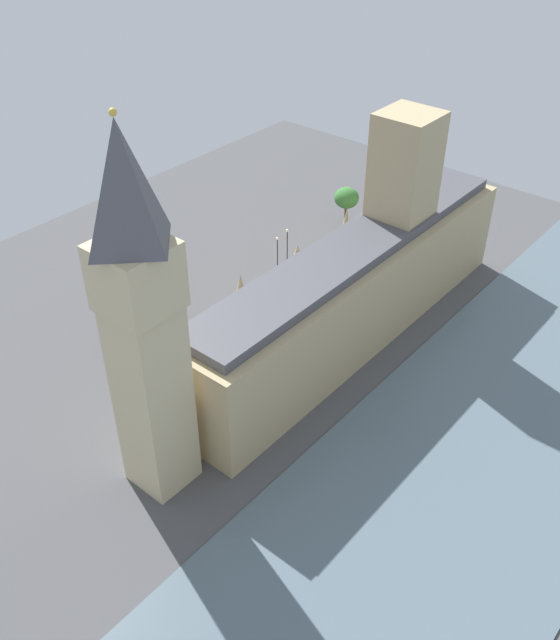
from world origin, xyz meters
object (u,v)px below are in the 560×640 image
(double_decker_bus_corner, at_px, (190,360))
(plane_tree_slot_10, at_px, (156,303))
(plane_tree_midblock, at_px, (151,304))
(street_lamp_slot_12, at_px, (277,246))
(car_white_far_end, at_px, (280,295))
(double_decker_bus_opposite_hall, at_px, (320,273))
(car_black_kerbside, at_px, (262,308))
(clock_tower, at_px, (142,319))
(parliament_building, at_px, (358,281))
(pedestrian_under_trees, at_px, (282,332))
(plane_tree_by_river_gate, at_px, (347,198))
(car_yellow_cab_trailing, at_px, (222,331))
(car_dark_green_near_tower, at_px, (348,246))
(pedestrian_leading, at_px, (338,293))
(street_lamp_slot_11, at_px, (287,239))

(double_decker_bus_corner, distance_m, plane_tree_slot_10, 12.50)
(plane_tree_midblock, bearing_deg, street_lamp_slot_12, -90.66)
(car_white_far_end, bearing_deg, double_decker_bus_corner, -84.36)
(double_decker_bus_opposite_hall, height_order, car_black_kerbside, double_decker_bus_opposite_hall)
(car_white_far_end, bearing_deg, clock_tower, -70.67)
(parliament_building, relative_size, pedestrian_under_trees, 46.22)
(plane_tree_by_river_gate, bearing_deg, car_yellow_cab_trailing, 98.92)
(car_dark_green_near_tower, bearing_deg, parliament_building, -51.24)
(pedestrian_leading, xyz_separation_m, plane_tree_by_river_gate, (14.78, -22.87, 5.45))
(clock_tower, bearing_deg, street_lamp_slot_12, -65.84)
(pedestrian_leading, relative_size, plane_tree_slot_10, 0.17)
(plane_tree_slot_10, bearing_deg, pedestrian_under_trees, -141.53)
(street_lamp_slot_12, bearing_deg, pedestrian_leading, 177.29)
(pedestrian_under_trees, bearing_deg, double_decker_bus_opposite_hall, 9.81)
(pedestrian_under_trees, distance_m, plane_tree_slot_10, 21.19)
(pedestrian_under_trees, relative_size, plane_tree_by_river_gate, 0.18)
(plane_tree_midblock, height_order, street_lamp_slot_11, plane_tree_midblock)
(pedestrian_leading, bearing_deg, car_yellow_cab_trailing, 178.59)
(plane_tree_by_river_gate, distance_m, plane_tree_midblock, 52.98)
(car_white_far_end, distance_m, car_yellow_cab_trailing, 14.50)
(parliament_building, relative_size, car_yellow_cab_trailing, 14.82)
(plane_tree_by_river_gate, bearing_deg, plane_tree_slot_10, 88.51)
(parliament_building, height_order, car_black_kerbside, parliament_building)
(car_yellow_cab_trailing, height_order, street_lamp_slot_11, street_lamp_slot_11)
(pedestrian_under_trees, height_order, plane_tree_by_river_gate, plane_tree_by_river_gate)
(car_black_kerbside, relative_size, street_lamp_slot_12, 0.72)
(car_white_far_end, height_order, double_decker_bus_corner, double_decker_bus_corner)
(double_decker_bus_corner, xyz_separation_m, plane_tree_by_river_gate, (10.01, -54.80, 3.50))
(car_dark_green_near_tower, relative_size, car_yellow_cab_trailing, 0.92)
(street_lamp_slot_12, bearing_deg, pedestrian_under_trees, 132.27)
(pedestrian_under_trees, xyz_separation_m, plane_tree_slot_10, (16.00, 12.71, 5.59))
(clock_tower, height_order, double_decker_bus_opposite_hall, clock_tower)
(plane_tree_slot_10, bearing_deg, car_dark_green_near_tower, -100.68)
(plane_tree_by_river_gate, bearing_deg, street_lamp_slot_11, 89.56)
(plane_tree_midblock, bearing_deg, plane_tree_slot_10, -63.01)
(pedestrian_leading, bearing_deg, plane_tree_midblock, 171.52)
(plane_tree_slot_10, bearing_deg, double_decker_bus_opposite_hall, -111.56)
(plane_tree_slot_10, bearing_deg, street_lamp_slot_11, -92.12)
(plane_tree_by_river_gate, xyz_separation_m, plane_tree_midblock, (0.33, 52.96, 1.32))
(plane_tree_slot_10, bearing_deg, double_decker_bus_corner, 161.44)
(pedestrian_leading, xyz_separation_m, plane_tree_midblock, (15.11, 30.09, 6.76))
(car_dark_green_near_tower, relative_size, plane_tree_slot_10, 0.50)
(pedestrian_leading, relative_size, street_lamp_slot_11, 0.23)
(car_white_far_end, distance_m, car_black_kerbside, 5.28)
(parliament_building, xyz_separation_m, double_decker_bus_opposite_hall, (12.87, -7.25, -7.15))
(car_dark_green_near_tower, relative_size, double_decker_bus_corner, 0.41)
(plane_tree_midblock, xyz_separation_m, street_lamp_slot_11, (-0.18, -33.92, -2.78))
(pedestrian_under_trees, bearing_deg, street_lamp_slot_12, 36.51)
(pedestrian_under_trees, bearing_deg, clock_tower, -173.04)
(plane_tree_slot_10, bearing_deg, car_white_far_end, -112.94)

